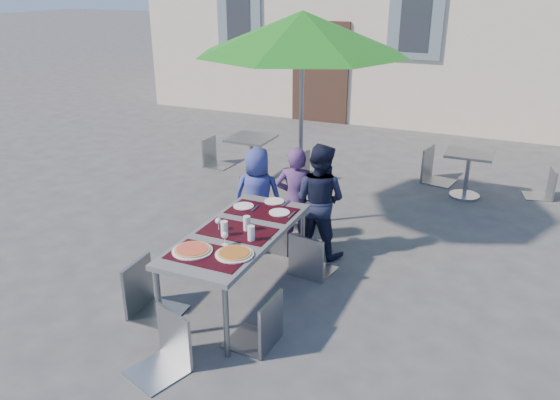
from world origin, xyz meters
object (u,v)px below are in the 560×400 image
at_px(chair_3, 144,258).
at_px(chair_4, 260,292).
at_px(chair_5, 162,311).
at_px(bg_chair_l_0, 213,135).
at_px(chair_2, 311,230).
at_px(cafe_table_0, 251,152).
at_px(child_2, 319,200).
at_px(bg_chair_r_1, 548,166).
at_px(chair_1, 277,213).
at_px(patio_umbrella, 302,34).
at_px(chair_0, 235,207).
at_px(bg_chair_l_1, 436,144).
at_px(pizza_near_right, 234,254).
at_px(child_0, 258,196).
at_px(cafe_table_1, 468,168).
at_px(pizza_near_left, 192,250).
at_px(child_1, 295,200).
at_px(bg_chair_r_0, 296,148).
at_px(dining_table, 238,236).

relative_size(chair_3, chair_4, 1.08).
height_order(chair_5, bg_chair_l_0, chair_5).
height_order(chair_2, cafe_table_0, chair_2).
relative_size(child_2, bg_chair_r_1, 1.60).
bearing_deg(chair_1, patio_umbrella, 93.08).
relative_size(chair_0, bg_chair_l_1, 0.87).
xyz_separation_m(pizza_near_right, chair_4, (0.33, -0.15, -0.22)).
height_order(child_0, chair_5, child_0).
xyz_separation_m(pizza_near_right, chair_3, (-0.90, -0.13, -0.17)).
xyz_separation_m(chair_0, chair_1, (0.49, 0.11, -0.03)).
bearing_deg(chair_4, chair_3, 179.07).
bearing_deg(chair_4, bg_chair_r_1, 64.90).
bearing_deg(cafe_table_1, chair_4, -105.36).
bearing_deg(pizza_near_left, chair_5, -80.01).
relative_size(child_2, chair_3, 1.33).
xyz_separation_m(pizza_near_left, chair_4, (0.71, -0.06, -0.22)).
relative_size(child_1, chair_1, 1.50).
bearing_deg(child_2, bg_chair_l_0, -32.06).
distance_m(chair_0, chair_2, 1.10).
relative_size(pizza_near_left, bg_chair_l_0, 0.39).
bearing_deg(chair_0, bg_chair_r_1, 44.14).
distance_m(pizza_near_left, bg_chair_l_1, 5.10).
distance_m(child_1, bg_chair_r_0, 2.36).
relative_size(chair_0, bg_chair_l_0, 0.97).
xyz_separation_m(chair_1, chair_2, (0.57, -0.39, 0.06)).
distance_m(chair_3, bg_chair_l_0, 4.54).
relative_size(patio_umbrella, bg_chair_r_0, 2.74).
relative_size(child_1, chair_3, 1.27).
xyz_separation_m(dining_table, chair_4, (0.54, -0.60, -0.15)).
xyz_separation_m(chair_3, cafe_table_0, (-0.80, 3.81, -0.12)).
relative_size(pizza_near_left, chair_1, 0.43).
distance_m(child_1, child_2, 0.28).
xyz_separation_m(cafe_table_0, bg_chair_l_0, (-0.93, 0.39, 0.07)).
distance_m(chair_1, chair_5, 2.31).
bearing_deg(cafe_table_1, patio_umbrella, -135.00).
bearing_deg(child_2, dining_table, 81.46).
distance_m(chair_3, cafe_table_1, 5.06).
xyz_separation_m(child_2, chair_1, (-0.47, -0.16, -0.18)).
xyz_separation_m(chair_0, bg_chair_l_0, (-1.84, 2.62, 0.02)).
relative_size(dining_table, chair_0, 2.06).
bearing_deg(patio_umbrella, cafe_table_0, 136.76).
height_order(chair_1, bg_chair_l_0, bg_chair_l_0).
xyz_separation_m(chair_0, chair_2, (1.06, -0.27, 0.03)).
xyz_separation_m(chair_0, chair_4, (1.11, -1.60, 0.02)).
height_order(pizza_near_left, chair_0, chair_0).
relative_size(chair_2, bg_chair_l_0, 1.01).
height_order(child_1, bg_chair_l_0, child_1).
distance_m(dining_table, chair_3, 0.91).
relative_size(chair_1, chair_2, 0.91).
bearing_deg(child_0, chair_4, 99.48).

